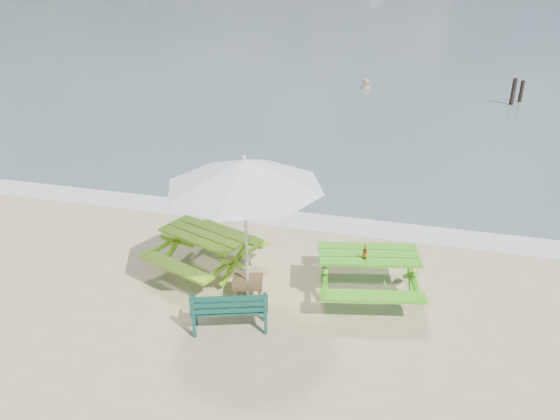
% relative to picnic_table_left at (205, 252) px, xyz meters
% --- Properties ---
extents(foam_strip, '(22.00, 0.90, 0.01)m').
position_rel_picnic_table_left_xyz_m(foam_strip, '(1.23, 2.57, -0.38)').
color(foam_strip, silver).
rests_on(foam_strip, ground).
extents(picnic_table_left, '(2.27, 2.38, 0.81)m').
position_rel_picnic_table_left_xyz_m(picnic_table_left, '(0.00, 0.00, 0.00)').
color(picnic_table_left, '#7BBB1C').
rests_on(picnic_table_left, ground).
extents(picnic_table_right, '(2.12, 2.27, 0.84)m').
position_rel_picnic_table_left_xyz_m(picnic_table_right, '(3.12, -0.03, 0.01)').
color(picnic_table_right, '#46A819').
rests_on(picnic_table_right, ground).
extents(park_bench, '(1.30, 0.78, 0.76)m').
position_rel_picnic_table_left_xyz_m(park_bench, '(1.07, -1.63, -0.16)').
color(park_bench, '#104239').
rests_on(park_bench, ground).
extents(side_table, '(0.65, 0.65, 0.35)m').
position_rel_picnic_table_left_xyz_m(side_table, '(1.07, -0.69, -0.21)').
color(side_table, brown).
rests_on(side_table, ground).
extents(patio_umbrella, '(3.26, 3.26, 2.64)m').
position_rel_picnic_table_left_xyz_m(patio_umbrella, '(1.07, -0.69, 2.00)').
color(patio_umbrella, silver).
rests_on(patio_umbrella, ground).
extents(beer_bottle, '(0.07, 0.07, 0.27)m').
position_rel_picnic_table_left_xyz_m(beer_bottle, '(3.06, -0.24, 0.54)').
color(beer_bottle, brown).
rests_on(beer_bottle, picnic_table_right).
extents(swimmer, '(0.62, 0.43, 1.60)m').
position_rel_picnic_table_left_xyz_m(swimmer, '(1.28, 16.56, -0.70)').
color(swimmer, tan).
rests_on(swimmer, ground).
extents(mooring_pilings, '(0.57, 0.77, 1.29)m').
position_rel_picnic_table_left_xyz_m(mooring_pilings, '(7.52, 15.41, 0.01)').
color(mooring_pilings, black).
rests_on(mooring_pilings, ground).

